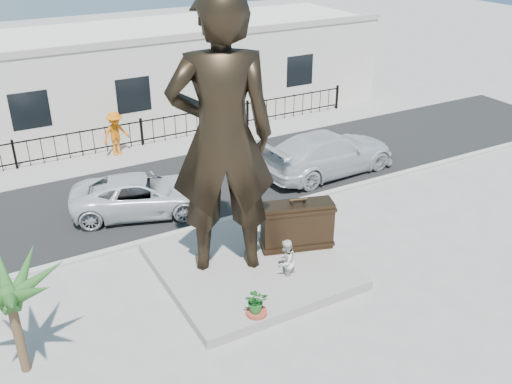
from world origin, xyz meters
The scene contains 16 objects.
ground centered at (0.00, 0.00, 0.00)m, with size 100.00×100.00×0.00m, color #9E9991.
street centered at (0.00, 8.00, 0.01)m, with size 40.00×7.00×0.01m, color black.
curb centered at (0.00, 4.50, 0.06)m, with size 40.00×0.25×0.12m, color #A5A399.
far_sidewalk centered at (0.00, 12.00, 0.01)m, with size 40.00×2.50×0.02m, color #9E9991.
plinth centered at (-0.50, 1.50, 0.15)m, with size 5.20×5.20×0.30m, color gray.
fence centered at (0.00, 12.80, 0.60)m, with size 22.00×0.10×1.20m, color black.
building centered at (0.00, 17.00, 2.20)m, with size 28.00×7.00×4.40m, color silver.
statue centered at (-1.16, 1.82, 4.29)m, with size 2.91×1.91×7.98m, color black.
suitcase centered at (1.19, 1.53, 1.07)m, with size 2.18×0.69×1.54m, color black.
tourist centered at (0.12, 0.44, 0.70)m, with size 0.68×0.53×1.41m, color silver.
car_white centered at (-2.11, 6.57, 0.70)m, with size 2.28×4.95×1.38m, color silver.
car_silver centered at (5.74, 6.21, 0.86)m, with size 2.40×5.89×1.71m, color silver.
worker centered at (-1.33, 12.25, 1.00)m, with size 1.27×0.73×1.97m, color orange.
palm_tree centered at (-7.13, 0.40, 0.00)m, with size 1.80×1.80×3.20m, color #24501D, non-canonical shape.
planter centered at (-1.52, -0.77, 0.20)m, with size 0.56×0.56×0.40m, color #9C3829.
shrub centered at (-1.52, -0.77, 0.74)m, with size 0.60×0.52×0.67m, color #216624.
Camera 1 is at (-7.31, -11.19, 9.85)m, focal length 40.00 mm.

